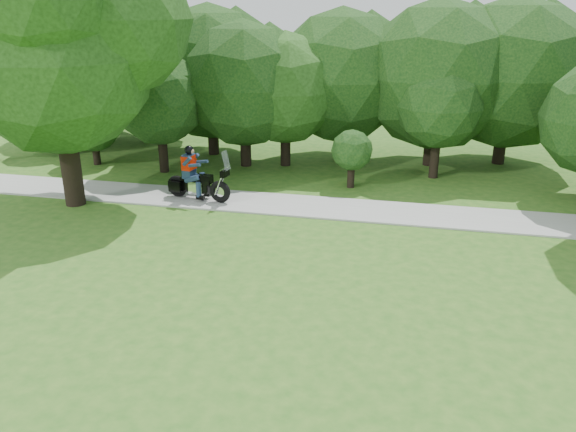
# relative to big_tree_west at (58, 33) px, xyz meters

# --- Properties ---
(ground) EXTENTS (100.00, 100.00, 0.00)m
(ground) POSITION_rel_big_tree_west_xyz_m (10.54, -6.85, -5.76)
(ground) COLOR #2B5F1B
(ground) RESTS_ON ground
(walkway) EXTENTS (60.00, 2.20, 0.06)m
(walkway) POSITION_rel_big_tree_west_xyz_m (10.54, 1.15, -5.73)
(walkway) COLOR #979792
(walkway) RESTS_ON ground
(tree_line) EXTENTS (38.81, 11.44, 7.11)m
(tree_line) POSITION_rel_big_tree_west_xyz_m (10.25, 7.78, -2.20)
(tree_line) COLOR black
(tree_line) RESTS_ON ground
(big_tree_west) EXTENTS (8.64, 6.56, 9.96)m
(big_tree_west) POSITION_rel_big_tree_west_xyz_m (0.00, 0.00, 0.00)
(big_tree_west) COLOR black
(big_tree_west) RESTS_ON ground
(touring_motorcycle) EXTENTS (2.56, 1.04, 1.95)m
(touring_motorcycle) POSITION_rel_big_tree_west_xyz_m (4.01, 0.97, -4.99)
(touring_motorcycle) COLOR black
(touring_motorcycle) RESTS_ON walkway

